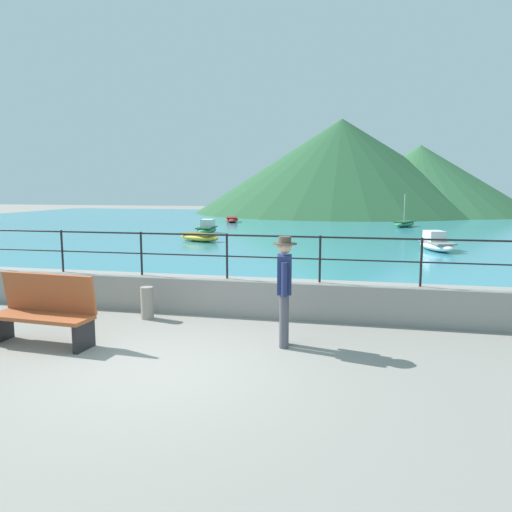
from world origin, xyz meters
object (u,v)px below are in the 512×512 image
boat_0 (232,219)px  boat_1 (199,237)px  bollard (147,303)px  person_walking (284,286)px  boat_3 (404,224)px  boat_2 (207,229)px  boat_4 (436,244)px  bench_main (44,310)px

boat_0 → boat_1: bearing=-81.4°
bollard → boat_0: 26.02m
person_walking → boat_1: (-6.22, 13.88, -0.72)m
bollard → boat_3: size_ratio=0.25×
boat_0 → boat_1: (1.91, -12.65, 0.00)m
boat_2 → boat_3: size_ratio=0.95×
person_walking → boat_0: person_walking is taller
boat_2 → boat_3: 13.02m
boat_2 → boat_3: boat_3 is taller
boat_3 → boat_4: (0.27, -12.15, 0.06)m
boat_2 → bench_main: bearing=-79.7°
person_walking → boat_3: 25.15m
boat_0 → boat_3: size_ratio=1.00×
boat_0 → boat_4: (12.13, -13.82, 0.07)m
boat_1 → boat_4: size_ratio=1.00×
boat_0 → boat_3: bearing=-8.0°
bench_main → boat_0: bench_main is taller
bench_main → bollard: bench_main is taller
person_walking → boat_4: person_walking is taller
boat_1 → boat_4: bearing=-6.5°
boat_0 → boat_2: boat_2 is taller
boat_2 → boat_4: 12.14m
bench_main → boat_4: (7.78, 13.42, -0.23)m
boat_1 → boat_4: (10.22, -1.17, 0.07)m
bollard → boat_2: boat_2 is taller
boat_1 → bollard: bearing=-75.2°
bollard → boat_3: 24.70m
boat_3 → bollard: bearing=-105.4°
bollard → boat_4: size_ratio=0.25×
bench_main → boat_1: bench_main is taller
bollard → boat_1: (-3.39, 12.83, -0.05)m
bollard → boat_3: bearing=74.6°
bench_main → bollard: 2.01m
boat_2 → boat_4: bearing=-23.9°
person_walking → boat_4: bearing=72.5°
person_walking → boat_2: bearing=111.9°
bench_main → boat_3: boat_3 is taller
bollard → boat_0: bollard is taller
boat_4 → boat_3: bearing=91.3°
bollard → boat_0: bearing=101.8°
person_walking → boat_4: size_ratio=0.71×
person_walking → boat_1: bearing=114.1°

